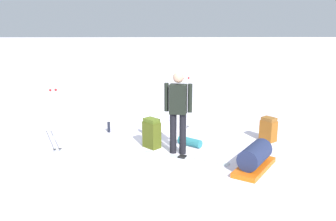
{
  "coord_description": "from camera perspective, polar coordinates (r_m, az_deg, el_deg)",
  "views": [
    {
      "loc": [
        0.11,
        8.26,
        2.8
      ],
      "look_at": [
        0.0,
        0.0,
        0.7
      ],
      "focal_mm": 40.49,
      "sensor_mm": 36.0,
      "label": 1
    }
  ],
  "objects": [
    {
      "name": "ground_plane",
      "position": [
        8.72,
        -0.0,
        -4.46
      ],
      "size": [
        80.0,
        80.0,
        0.0
      ],
      "primitive_type": "plane",
      "color": "white"
    },
    {
      "name": "skier_standing",
      "position": [
        7.65,
        1.53,
        0.3
      ],
      "size": [
        0.56,
        0.29,
        1.7
      ],
      "color": "black",
      "rests_on": "ground_plane"
    },
    {
      "name": "ski_pair_near",
      "position": [
        7.66,
        2.15,
        -7.1
      ],
      "size": [
        1.83,
        0.92,
        0.05
      ],
      "color": "silver",
      "rests_on": "ground_plane"
    },
    {
      "name": "backpack_large_dark",
      "position": [
        8.16,
        -2.47,
        -3.46
      ],
      "size": [
        0.42,
        0.42,
        0.65
      ],
      "color": "#4A5417",
      "rests_on": "ground_plane"
    },
    {
      "name": "backpack_bright",
      "position": [
        8.88,
        14.87,
        -2.78
      ],
      "size": [
        0.4,
        0.41,
        0.55
      ],
      "color": "#8F5019",
      "rests_on": "ground_plane"
    },
    {
      "name": "ski_poles_planted_near",
      "position": [
        9.4,
        2.67,
        1.52
      ],
      "size": [
        0.21,
        0.11,
        1.31
      ],
      "color": "#A8B2B7",
      "rests_on": "ground_plane"
    },
    {
      "name": "ski_poles_planted_far",
      "position": [
        8.12,
        -16.64,
        -1.01
      ],
      "size": [
        0.17,
        0.1,
        1.35
      ],
      "color": "#ADBAC0",
      "rests_on": "ground_plane"
    },
    {
      "name": "gear_sled",
      "position": [
        7.23,
        12.92,
        -6.98
      ],
      "size": [
        1.02,
        1.24,
        0.49
      ],
      "color": "orange",
      "rests_on": "ground_plane"
    },
    {
      "name": "sleeping_mat_rolled",
      "position": [
        8.34,
        3.3,
        -4.72
      ],
      "size": [
        0.54,
        0.48,
        0.18
      ],
      "primitive_type": "cylinder",
      "rotation": [
        0.0,
        1.57,
        2.47
      ],
      "color": "teal",
      "rests_on": "ground_plane"
    },
    {
      "name": "thermos_bottle",
      "position": [
        9.36,
        -8.9,
        -2.49
      ],
      "size": [
        0.07,
        0.07,
        0.26
      ],
      "primitive_type": "cylinder",
      "color": "black",
      "rests_on": "ground_plane"
    }
  ]
}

